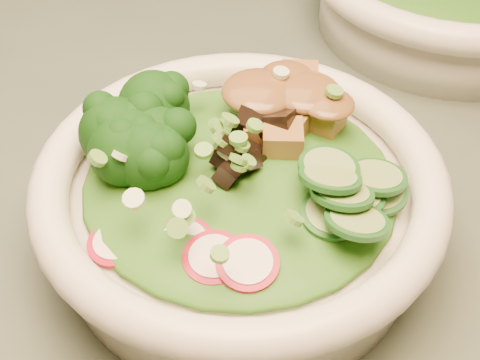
# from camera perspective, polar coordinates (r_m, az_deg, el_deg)

# --- Properties ---
(salad_bowl) EXTENTS (0.28, 0.28, 0.08)m
(salad_bowl) POSITION_cam_1_polar(r_m,az_deg,el_deg) (0.47, -0.00, -1.80)
(salad_bowl) COLOR white
(salad_bowl) RESTS_ON dining_table
(lettuce_bed) EXTENTS (0.21, 0.21, 0.03)m
(lettuce_bed) POSITION_cam_1_polar(r_m,az_deg,el_deg) (0.45, 0.00, 0.09)
(lettuce_bed) COLOR #245712
(lettuce_bed) RESTS_ON salad_bowl
(broccoli_florets) EXTENTS (0.09, 0.08, 0.05)m
(broccoli_florets) POSITION_cam_1_polar(r_m,az_deg,el_deg) (0.46, -7.60, 3.68)
(broccoli_florets) COLOR black
(broccoli_florets) RESTS_ON salad_bowl
(radish_slices) EXTENTS (0.12, 0.05, 0.02)m
(radish_slices) POSITION_cam_1_polar(r_m,az_deg,el_deg) (0.40, -3.55, -5.86)
(radish_slices) COLOR #A10C24
(radish_slices) RESTS_ON salad_bowl
(cucumber_slices) EXTENTS (0.08, 0.08, 0.04)m
(cucumber_slices) POSITION_cam_1_polar(r_m,az_deg,el_deg) (0.43, 8.36, -1.32)
(cucumber_slices) COLOR #82A45B
(cucumber_slices) RESTS_ON salad_bowl
(mushroom_heap) EXTENTS (0.08, 0.08, 0.04)m
(mushroom_heap) POSITION_cam_1_polar(r_m,az_deg,el_deg) (0.45, 0.65, 2.50)
(mushroom_heap) COLOR black
(mushroom_heap) RESTS_ON salad_bowl
(tofu_cubes) EXTENTS (0.10, 0.07, 0.04)m
(tofu_cubes) POSITION_cam_1_polar(r_m,az_deg,el_deg) (0.49, 3.30, 6.06)
(tofu_cubes) COLOR brown
(tofu_cubes) RESTS_ON salad_bowl
(peanut_sauce) EXTENTS (0.07, 0.06, 0.02)m
(peanut_sauce) POSITION_cam_1_polar(r_m,az_deg,el_deg) (0.48, 3.36, 7.34)
(peanut_sauce) COLOR brown
(peanut_sauce) RESTS_ON tofu_cubes
(scallion_garnish) EXTENTS (0.20, 0.20, 0.03)m
(scallion_garnish) POSITION_cam_1_polar(r_m,az_deg,el_deg) (0.43, 0.00, 2.51)
(scallion_garnish) COLOR #5E9F38
(scallion_garnish) RESTS_ON salad_bowl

